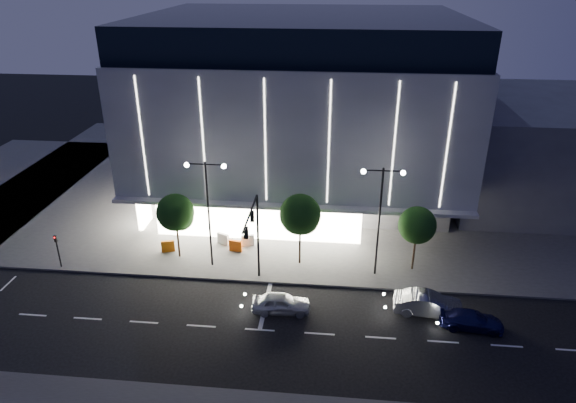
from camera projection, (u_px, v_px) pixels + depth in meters
The scene contains 18 objects.
ground at pixel (235, 314), 35.81m from camera, with size 160.00×160.00×0.00m, color black.
sidewalk_museum at pixel (321, 183), 56.98m from camera, with size 70.00×40.00×0.15m, color #474747.
museum at pixel (302, 105), 51.76m from camera, with size 30.00×25.80×18.00m.
annex_building at pixel (525, 147), 53.01m from camera, with size 16.00×20.00×10.00m, color #4C4C51.
traffic_mast at pixel (254, 229), 36.61m from camera, with size 0.33×5.89×7.07m.
street_lamp_west at pixel (208, 199), 38.99m from camera, with size 3.16×0.36×9.00m.
street_lamp_east at pixel (380, 207), 37.81m from camera, with size 3.16×0.36×9.00m.
ped_signal_far at pixel (57, 248), 40.43m from camera, with size 0.22×0.24×3.00m.
tree_left at pixel (176, 214), 40.99m from camera, with size 3.02×3.02×5.72m.
tree_mid at pixel (300, 217), 39.96m from camera, with size 3.25×3.25×6.15m.
tree_right at pixel (417, 227), 39.33m from camera, with size 2.91×2.91×5.51m.
car_lead at pixel (281, 303), 35.80m from camera, with size 1.66×4.12×1.40m, color #B5B9BE.
car_second at pixel (428, 304), 35.58m from camera, with size 1.66×4.75×1.57m, color #989B9F.
car_third at pixel (471, 320), 34.25m from camera, with size 1.70×4.19×1.22m, color #131449.
barrier_a at pixel (168, 246), 43.11m from camera, with size 1.10×0.25×1.00m, color #D5620B.
barrier_b at pixel (248, 240), 44.04m from camera, with size 1.10×0.25×1.00m, color #BDBDBD.
barrier_c at pixel (236, 246), 43.18m from camera, with size 1.10×0.25×1.00m, color #F6580D.
barrier_d at pixel (223, 239), 44.28m from camera, with size 1.10×0.25×1.00m, color silver.
Camera 1 is at (6.62, -28.64, 22.23)m, focal length 32.00 mm.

